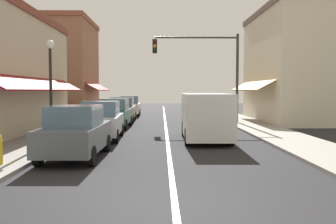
# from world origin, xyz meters

# --- Properties ---
(ground_plane) EXTENTS (80.00, 80.00, 0.00)m
(ground_plane) POSITION_xyz_m (0.00, 18.00, 0.00)
(ground_plane) COLOR black
(sidewalk_left) EXTENTS (2.60, 56.00, 0.12)m
(sidewalk_left) POSITION_xyz_m (-5.50, 18.00, 0.06)
(sidewalk_left) COLOR gray
(sidewalk_left) RESTS_ON ground
(sidewalk_right) EXTENTS (2.60, 56.00, 0.12)m
(sidewalk_right) POSITION_xyz_m (5.50, 18.00, 0.06)
(sidewalk_right) COLOR gray
(sidewalk_right) RESTS_ON ground
(lane_center_stripe) EXTENTS (0.14, 52.00, 0.01)m
(lane_center_stripe) POSITION_xyz_m (0.00, 18.00, 0.00)
(lane_center_stripe) COLOR silver
(lane_center_stripe) RESTS_ON ground
(storefront_right_block) EXTENTS (6.06, 10.20, 8.07)m
(storefront_right_block) POSITION_xyz_m (9.17, 20.00, 4.03)
(storefront_right_block) COLOR beige
(storefront_right_block) RESTS_ON ground
(storefront_far_left) EXTENTS (7.01, 8.20, 8.79)m
(storefront_far_left) POSITION_xyz_m (-9.65, 28.00, 4.40)
(storefront_far_left) COLOR #8E5B42
(storefront_far_left) RESTS_ON ground
(parked_car_nearest_left) EXTENTS (1.85, 4.13, 1.77)m
(parked_car_nearest_left) POSITION_xyz_m (-3.12, 5.53, 0.88)
(parked_car_nearest_left) COLOR #4C5156
(parked_car_nearest_left) RESTS_ON ground
(parked_car_second_left) EXTENTS (1.86, 4.14, 1.77)m
(parked_car_second_left) POSITION_xyz_m (-3.03, 10.26, 0.88)
(parked_car_second_left) COLOR #B7BABF
(parked_car_second_left) RESTS_ON ground
(parked_car_third_left) EXTENTS (1.87, 4.14, 1.77)m
(parked_car_third_left) POSITION_xyz_m (-3.09, 15.50, 0.88)
(parked_car_third_left) COLOR #0F4C33
(parked_car_third_left) RESTS_ON ground
(parked_car_far_left) EXTENTS (1.84, 4.13, 1.77)m
(parked_car_far_left) POSITION_xyz_m (-3.09, 19.93, 0.88)
(parked_car_far_left) COLOR brown
(parked_car_far_left) RESTS_ON ground
(parked_car_distant_left) EXTENTS (1.86, 4.14, 1.77)m
(parked_car_distant_left) POSITION_xyz_m (-3.06, 25.71, 0.88)
(parked_car_distant_left) COLOR silver
(parked_car_distant_left) RESTS_ON ground
(van_in_lane) EXTENTS (2.07, 5.21, 2.12)m
(van_in_lane) POSITION_xyz_m (1.72, 9.88, 1.15)
(van_in_lane) COLOR silver
(van_in_lane) RESTS_ON ground
(traffic_signal_mast_arm) EXTENTS (5.74, 0.50, 6.01)m
(traffic_signal_mast_arm) POSITION_xyz_m (2.85, 17.84, 4.13)
(traffic_signal_mast_arm) COLOR #333333
(traffic_signal_mast_arm) RESTS_ON ground
(street_lamp_left_near) EXTENTS (0.36, 0.36, 4.34)m
(street_lamp_left_near) POSITION_xyz_m (-4.87, 8.72, 2.97)
(street_lamp_left_near) COLOR black
(street_lamp_left_near) RESTS_ON ground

